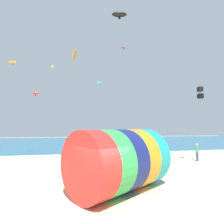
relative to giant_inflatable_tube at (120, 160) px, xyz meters
The scene contains 14 objects.
ground_plane 2.94m from the giant_inflatable_tube, 118.51° to the right, with size 120.00×120.00×0.00m, color beige.
sea 34.07m from the giant_inflatable_tube, 91.97° to the left, with size 120.00×40.00×0.10m, color #236084.
giant_inflatable_tube is the anchor object (origin of this frame).
kite_handler 3.60m from the giant_inflatable_tube, 32.94° to the left, with size 0.42×0.38×1.69m.
kite_orange_diamond 12.03m from the giant_inflatable_tube, 108.77° to the left, with size 0.38×0.64×1.53m.
kite_cyan_delta 17.31m from the giant_inflatable_tube, 86.34° to the left, with size 0.73×0.70×1.13m.
kite_red_parafoil 13.31m from the giant_inflatable_tube, 122.85° to the left, with size 0.78×0.36×0.43m.
kite_yellow_parafoil 11.99m from the giant_inflatable_tube, 120.36° to the left, with size 0.39×0.74×0.40m.
kite_magenta_parafoil 19.59m from the giant_inflatable_tube, 73.53° to the left, with size 0.88×1.01×0.52m.
kite_black_box 11.46m from the giant_inflatable_tube, 28.32° to the left, with size 0.44×0.44×1.16m.
kite_orange_parafoil 17.14m from the giant_inflatable_tube, 129.72° to the left, with size 0.87×0.41×0.45m.
kite_black_parafoil 12.85m from the giant_inflatable_tube, 75.75° to the left, with size 1.43×0.86×0.75m.
bystander_near_water 11.75m from the giant_inflatable_tube, 33.98° to the left, with size 0.37×0.42×1.76m.
bystander_mid_beach 12.40m from the giant_inflatable_tube, 64.35° to the left, with size 0.30×0.40×1.67m.
Camera 1 is at (-1.18, -7.14, 3.33)m, focal length 28.00 mm.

